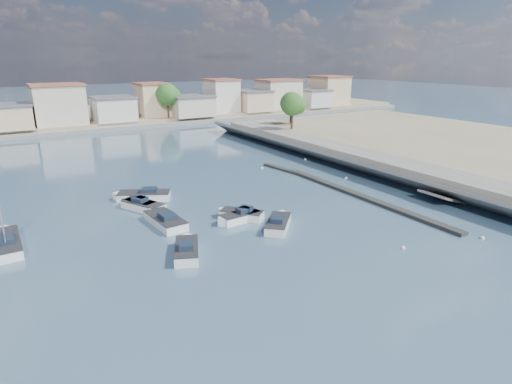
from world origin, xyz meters
TOP-DOWN VIEW (x-y plane):
  - ground at (0.00, 40.00)m, footprint 400.00×400.00m
  - seawall_walkway at (18.50, 13.00)m, footprint 5.00×90.00m
  - seawall_embankment at (40.10, 12.99)m, footprint 49.65×90.00m
  - breakwater at (6.90, 12.69)m, footprint 2.00×31.02m
  - far_shore_land at (0.00, 92.00)m, footprint 160.00×40.00m
  - far_shore_quay at (0.00, 71.00)m, footprint 160.00×2.50m
  - far_town at (10.71, 76.92)m, footprint 113.01×12.80m
  - shore_trees at (8.34, 68.11)m, footprint 74.56×38.32m
  - motorboat_a at (-7.78, 11.16)m, footprint 3.89×4.21m
  - motorboat_b at (-15.29, 6.39)m, footprint 3.43×4.96m
  - motorboat_c at (-14.25, 21.98)m, footprint 6.09×4.50m
  - motorboat_d at (-8.39, 10.43)m, footprint 4.51×1.99m
  - motorboat_e at (-14.62, 13.58)m, footprint 2.60×6.19m
  - motorboat_f at (-15.38, 19.44)m, footprint 3.02×4.19m
  - motorboat_g at (-15.02, 18.19)m, footprint 3.76×5.18m
  - motorboat_h at (-5.82, 7.29)m, footprint 4.45×4.58m
  - sailboat at (-27.64, 15.35)m, footprint 2.24×6.99m
  - mooring_buoys at (7.35, 12.46)m, footprint 13.07×32.26m

SIDE VIEW (x-z plane):
  - ground at x=0.00m, z-range 0.00..0.00m
  - mooring_buoys at x=7.35m, z-range -0.15..0.25m
  - breakwater at x=6.90m, z-range 0.00..0.35m
  - motorboat_d at x=-8.39m, z-range -0.36..1.12m
  - motorboat_b at x=-15.29m, z-range -0.36..1.12m
  - motorboat_f at x=-15.38m, z-range -0.36..1.12m
  - motorboat_e at x=-14.62m, z-range -0.36..1.12m
  - motorboat_h at x=-5.82m, z-range -0.36..1.12m
  - motorboat_a at x=-7.78m, z-range -0.36..1.12m
  - motorboat_c at x=-14.25m, z-range -0.36..1.12m
  - motorboat_g at x=-15.02m, z-range -0.36..1.12m
  - far_shore_quay at x=0.00m, z-range 0.00..0.80m
  - sailboat at x=-27.64m, z-range -4.09..4.91m
  - far_shore_land at x=0.00m, z-range 0.00..1.40m
  - seawall_embankment at x=40.10m, z-range -0.60..2.30m
  - seawall_walkway at x=18.50m, z-range 0.00..1.80m
  - far_town at x=10.71m, z-range 0.76..9.11m
  - shore_trees at x=8.34m, z-range 2.26..10.18m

